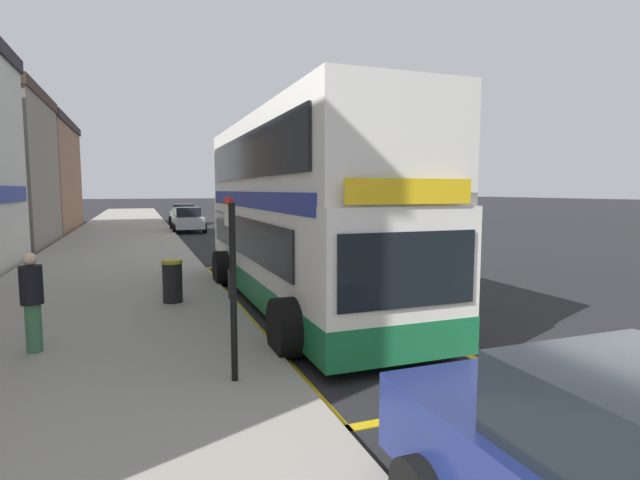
% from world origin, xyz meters
% --- Properties ---
extents(ground_plane, '(260.00, 260.00, 0.00)m').
position_xyz_m(ground_plane, '(0.00, 32.00, 0.00)').
color(ground_plane, black).
extents(pavement_near, '(6.00, 76.00, 0.14)m').
position_xyz_m(pavement_near, '(-7.00, 32.00, 0.07)').
color(pavement_near, gray).
rests_on(pavement_near, ground).
extents(double_decker_bus, '(3.26, 10.23, 4.40)m').
position_xyz_m(double_decker_bus, '(-2.46, 7.26, 2.06)').
color(double_decker_bus, white).
rests_on(double_decker_bus, ground).
extents(bus_bay_markings, '(3.07, 12.54, 0.01)m').
position_xyz_m(bus_bay_markings, '(-2.46, 7.24, 0.01)').
color(bus_bay_markings, gold).
rests_on(bus_bay_markings, ground).
extents(bus_stop_sign, '(0.09, 0.51, 2.50)m').
position_xyz_m(bus_stop_sign, '(-4.89, 2.68, 1.64)').
color(bus_stop_sign, black).
rests_on(bus_stop_sign, pavement_near).
extents(parked_car_silver_ahead, '(2.09, 4.20, 1.62)m').
position_xyz_m(parked_car_silver_ahead, '(-3.07, 29.05, 0.80)').
color(parked_car_silver_ahead, '#B2B5BA').
rests_on(parked_car_silver_ahead, ground).
extents(parked_car_silver_across, '(2.09, 4.20, 1.62)m').
position_xyz_m(parked_car_silver_across, '(-2.71, 36.60, 0.80)').
color(parked_car_silver_across, '#B2B5BA').
rests_on(parked_car_silver_across, ground).
extents(parked_car_silver_distant, '(2.09, 4.20, 1.62)m').
position_xyz_m(parked_car_silver_distant, '(2.79, 32.05, 0.80)').
color(parked_car_silver_distant, '#B2B5BA').
rests_on(parked_car_silver_distant, ground).
extents(pedestrian_waiting_near_sign, '(0.34, 0.34, 1.61)m').
position_xyz_m(pedestrian_waiting_near_sign, '(-7.70, 4.92, 1.01)').
color(pedestrian_waiting_near_sign, '#3F724C').
rests_on(pedestrian_waiting_near_sign, pavement_near).
extents(litter_bin, '(0.47, 0.47, 0.99)m').
position_xyz_m(litter_bin, '(-5.37, 7.79, 0.64)').
color(litter_bin, black).
rests_on(litter_bin, pavement_near).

